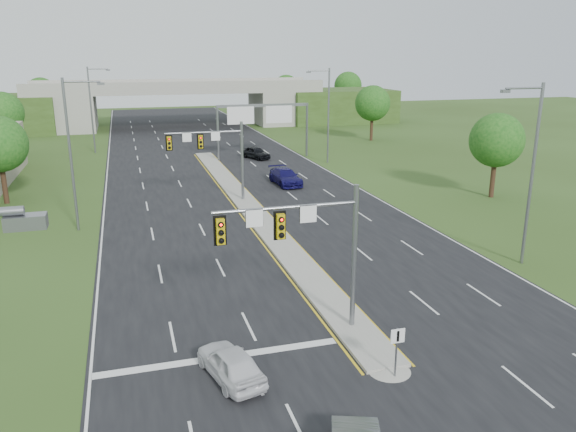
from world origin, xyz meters
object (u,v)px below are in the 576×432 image
at_px(car_far_b, 285,177).
at_px(keep_right_sign, 397,344).
at_px(car_white, 231,363).
at_px(overpass, 178,106).
at_px(sign_gantry, 262,116).
at_px(car_far_c, 256,153).
at_px(signal_mast_far, 216,149).
at_px(signal_mast_near, 308,238).

bearing_deg(car_far_b, keep_right_sign, -102.60).
height_order(car_white, car_far_b, car_far_b).
bearing_deg(overpass, car_white, -94.39).
xyz_separation_m(sign_gantry, car_far_c, (-0.86, 0.01, -4.48)).
relative_size(sign_gantry, car_white, 2.91).
height_order(sign_gantry, overpass, overpass).
relative_size(signal_mast_far, car_white, 1.76).
distance_m(sign_gantry, car_white, 49.56).
height_order(signal_mast_far, sign_gantry, signal_mast_far).
bearing_deg(car_far_b, overpass, 92.42).
xyz_separation_m(sign_gantry, car_white, (-13.03, -47.60, -4.54)).
bearing_deg(car_far_c, overpass, 75.59).
xyz_separation_m(signal_mast_near, sign_gantry, (8.95, 44.99, 0.51)).
bearing_deg(car_far_b, signal_mast_far, -149.60).
relative_size(sign_gantry, overpass, 0.14).
relative_size(signal_mast_far, sign_gantry, 0.60).
bearing_deg(overpass, sign_gantry, -79.21).
relative_size(keep_right_sign, overpass, 0.03).
height_order(signal_mast_far, overpass, overpass).
height_order(signal_mast_far, car_far_b, signal_mast_far).
height_order(signal_mast_near, sign_gantry, signal_mast_near).
bearing_deg(signal_mast_far, car_far_c, 67.99).
relative_size(signal_mast_far, car_far_b, 1.30).
relative_size(car_white, car_far_b, 0.74).
distance_m(sign_gantry, car_far_c, 4.56).
distance_m(keep_right_sign, sign_gantry, 50.04).
distance_m(overpass, car_far_b, 50.25).
xyz_separation_m(signal_mast_near, car_white, (-4.08, -2.60, -4.03)).
distance_m(car_far_b, car_far_c, 14.82).
bearing_deg(car_far_c, car_white, -128.17).
bearing_deg(overpass, signal_mast_near, -91.62).
bearing_deg(signal_mast_far, car_white, -98.41).
relative_size(keep_right_sign, car_white, 0.55).
xyz_separation_m(signal_mast_far, car_far_c, (8.09, 20.01, -3.96)).
bearing_deg(keep_right_sign, sign_gantry, 82.30).
bearing_deg(car_white, overpass, -108.87).
distance_m(signal_mast_near, car_far_c, 45.90).
bearing_deg(signal_mast_far, overpass, 87.65).
xyz_separation_m(signal_mast_far, overpass, (2.26, 55.07, -1.17)).
distance_m(overpass, car_far_c, 35.66).
distance_m(keep_right_sign, overpass, 84.55).
relative_size(signal_mast_near, car_far_c, 1.61).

